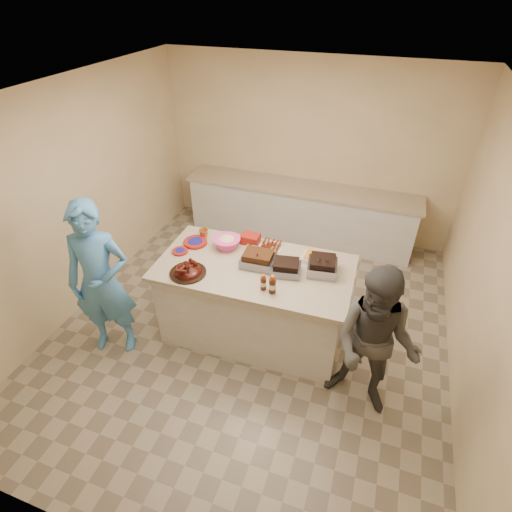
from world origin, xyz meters
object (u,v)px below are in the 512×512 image
(coleslaw_bowl, at_px, (227,248))
(island, at_px, (255,331))
(roasting_pan, at_px, (322,272))
(rib_platter, at_px, (188,273))
(bbq_bottle_a, at_px, (263,289))
(mustard_bottle, at_px, (248,252))
(plastic_cup, at_px, (204,237))
(guest_blue, at_px, (119,343))
(bbq_bottle_b, at_px, (272,292))
(guest_gray, at_px, (361,400))

(coleslaw_bowl, bearing_deg, island, -28.87)
(island, bearing_deg, roasting_pan, 9.33)
(rib_platter, height_order, roasting_pan, rib_platter)
(roasting_pan, bearing_deg, bbq_bottle_a, -145.16)
(mustard_bottle, distance_m, plastic_cup, 0.61)
(roasting_pan, height_order, mustard_bottle, roasting_pan)
(island, bearing_deg, guest_blue, -155.51)
(mustard_bottle, height_order, guest_blue, mustard_bottle)
(island, height_order, mustard_bottle, mustard_bottle)
(bbq_bottle_b, relative_size, guest_gray, 0.13)
(rib_platter, bearing_deg, bbq_bottle_b, 0.02)
(plastic_cup, bearing_deg, bbq_bottle_a, -34.83)
(guest_blue, bearing_deg, guest_gray, -15.06)
(bbq_bottle_a, bearing_deg, mustard_bottle, 123.20)
(island, height_order, roasting_pan, roasting_pan)
(island, distance_m, guest_gray, 1.45)
(mustard_bottle, height_order, plastic_cup, same)
(bbq_bottle_b, xyz_separation_m, guest_gray, (1.03, -0.19, -0.99))
(coleslaw_bowl, xyz_separation_m, plastic_cup, (-0.35, 0.12, 0.00))
(bbq_bottle_a, bearing_deg, roasting_pan, 42.95)
(rib_platter, distance_m, bbq_bottle_b, 0.92)
(roasting_pan, xyz_separation_m, guest_blue, (-2.16, -0.84, -0.99))
(rib_platter, bearing_deg, coleslaw_bowl, 70.61)
(mustard_bottle, distance_m, guest_gray, 1.96)
(rib_platter, relative_size, mustard_bottle, 3.43)
(guest_gray, bearing_deg, plastic_cup, 169.28)
(coleslaw_bowl, bearing_deg, rib_platter, -109.39)
(island, distance_m, coleslaw_bowl, 1.10)
(roasting_pan, distance_m, plastic_cup, 1.48)
(guest_gray, bearing_deg, bbq_bottle_a, -178.55)
(mustard_bottle, distance_m, guest_blue, 1.88)
(island, bearing_deg, bbq_bottle_b, -49.76)
(bbq_bottle_b, xyz_separation_m, mustard_bottle, (-0.47, 0.58, 0.00))
(rib_platter, xyz_separation_m, bbq_bottle_a, (0.82, 0.02, 0.00))
(island, distance_m, bbq_bottle_a, 1.07)
(coleslaw_bowl, distance_m, guest_blue, 1.71)
(guest_blue, bearing_deg, plastic_cup, 38.05)
(mustard_bottle, xyz_separation_m, guest_gray, (1.50, -0.77, -0.99))
(bbq_bottle_a, xyz_separation_m, guest_gray, (1.14, -0.21, -0.99))
(bbq_bottle_b, relative_size, plastic_cup, 1.88)
(guest_blue, height_order, guest_gray, guest_gray)
(roasting_pan, distance_m, mustard_bottle, 0.86)
(guest_blue, bearing_deg, bbq_bottle_b, -6.94)
(island, distance_m, roasting_pan, 1.22)
(island, height_order, plastic_cup, plastic_cup)
(rib_platter, bearing_deg, guest_gray, -5.66)
(bbq_bottle_b, bearing_deg, roasting_pan, 50.66)
(island, relative_size, roasting_pan, 6.99)
(bbq_bottle_a, distance_m, guest_gray, 1.52)
(rib_platter, height_order, plastic_cup, rib_platter)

